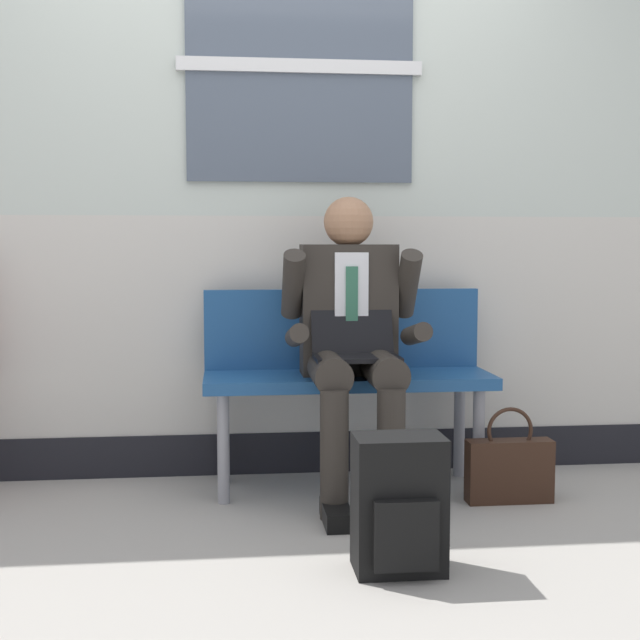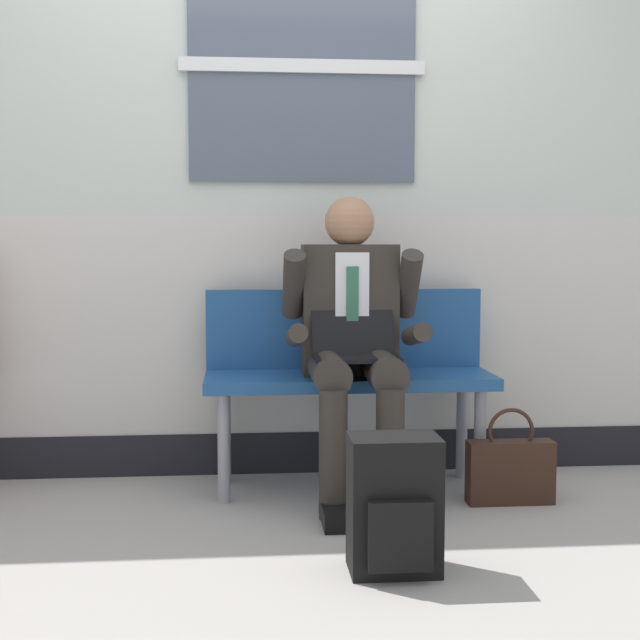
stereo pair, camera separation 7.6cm
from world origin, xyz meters
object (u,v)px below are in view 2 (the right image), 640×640
backpack (394,506)px  handbag (510,470)px  bench_with_person (347,366)px  person_seated (353,337)px

backpack → handbag: bearing=49.1°
bench_with_person → handbag: bearing=-27.6°
bench_with_person → handbag: size_ratio=3.11×
backpack → bench_with_person: bearing=91.7°
bench_with_person → backpack: bearing=-88.3°
bench_with_person → person_seated: 0.24m
person_seated → bench_with_person: bearing=90.0°
person_seated → backpack: 0.95m
handbag → bench_with_person: bearing=152.4°
bench_with_person → handbag: (0.63, -0.33, -0.39)m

